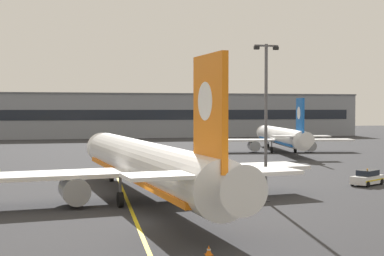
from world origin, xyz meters
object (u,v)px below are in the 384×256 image
at_px(safety_cone_by_tail, 209,250).
at_px(apron_lamp_post, 266,120).
at_px(airliner_background, 282,137).
at_px(service_car_third, 367,178).
at_px(safety_cone_by_nose_gear, 130,177).
at_px(airliner_foreground, 144,164).

bearing_deg(safety_cone_by_tail, apron_lamp_post, 59.66).
height_order(apron_lamp_post, safety_cone_by_tail, apron_lamp_post).
height_order(airliner_background, safety_cone_by_tail, airliner_background).
relative_size(airliner_background, service_car_third, 7.88).
distance_m(apron_lamp_post, service_car_third, 17.49).
height_order(apron_lamp_post, safety_cone_by_nose_gear, apron_lamp_post).
relative_size(airliner_foreground, safety_cone_by_tail, 75.43).
xyz_separation_m(apron_lamp_post, safety_cone_by_nose_gear, (-10.08, 17.88, -7.07)).
height_order(apron_lamp_post, service_car_third, apron_lamp_post).
bearing_deg(airliner_foreground, safety_cone_by_nose_gear, 88.06).
bearing_deg(service_car_third, safety_cone_by_nose_gear, 156.78).
height_order(airliner_background, apron_lamp_post, apron_lamp_post).
distance_m(safety_cone_by_nose_gear, safety_cone_by_tail, 34.15).
height_order(service_car_third, safety_cone_by_nose_gear, service_car_third).
distance_m(apron_lamp_post, safety_cone_by_nose_gear, 21.70).
bearing_deg(apron_lamp_post, airliner_foreground, 169.02).
xyz_separation_m(safety_cone_by_nose_gear, safety_cone_by_tail, (0.56, -34.15, 0.00)).
distance_m(airliner_background, service_car_third, 45.05).
relative_size(airliner_background, safety_cone_by_nose_gear, 64.84).
bearing_deg(safety_cone_by_nose_gear, safety_cone_by_tail, -89.07).
relative_size(airliner_foreground, service_car_third, 9.17).
xyz_separation_m(service_car_third, safety_cone_by_tail, (-23.97, -23.62, -0.51)).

